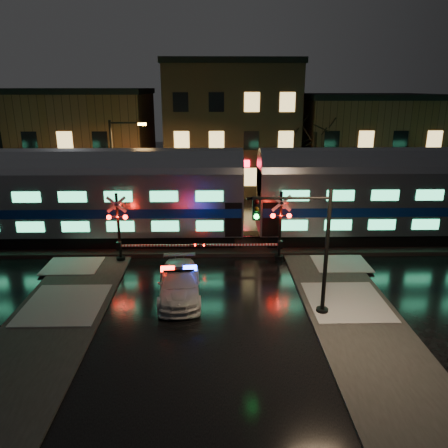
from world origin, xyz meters
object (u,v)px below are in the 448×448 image
Objects in this scene: crossing_signal_right at (274,233)px; streetlight at (117,167)px; traffic_light at (306,251)px; police_car at (179,283)px; crossing_signal_left at (125,235)px.

streetlight reaches higher than crossing_signal_right.
traffic_light reaches higher than crossing_signal_right.
streetlight reaches higher than traffic_light.
crossing_signal_right is 0.77× the size of streetlight.
crossing_signal_right is 1.01× the size of traffic_light.
police_car is 0.87× the size of crossing_signal_left.
traffic_light is 16.79m from streetlight.
police_car is 6.78m from crossing_signal_right.
streetlight is (-10.10, 6.69, 2.65)m from crossing_signal_right.
crossing_signal_left is 7.40m from streetlight.
police_car is 12.74m from streetlight.
streetlight reaches higher than police_car.
streetlight is at bearing 146.45° from crossing_signal_right.
crossing_signal_right is 6.43m from traffic_light.
traffic_light is at bearing -35.22° from crossing_signal_left.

